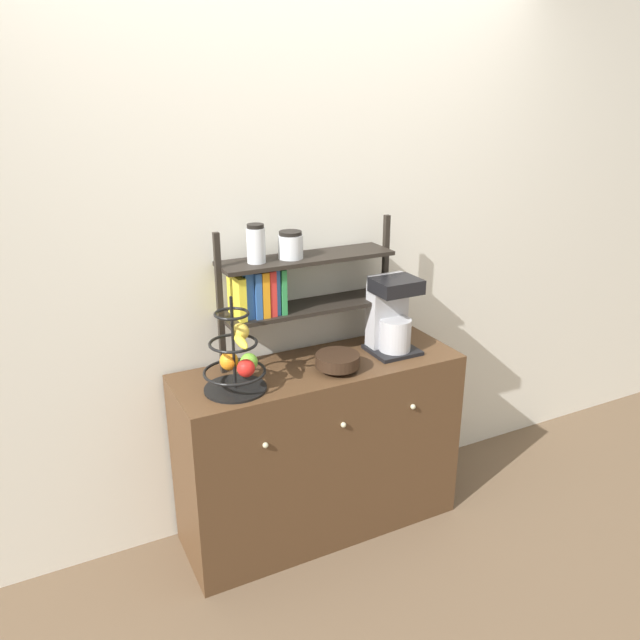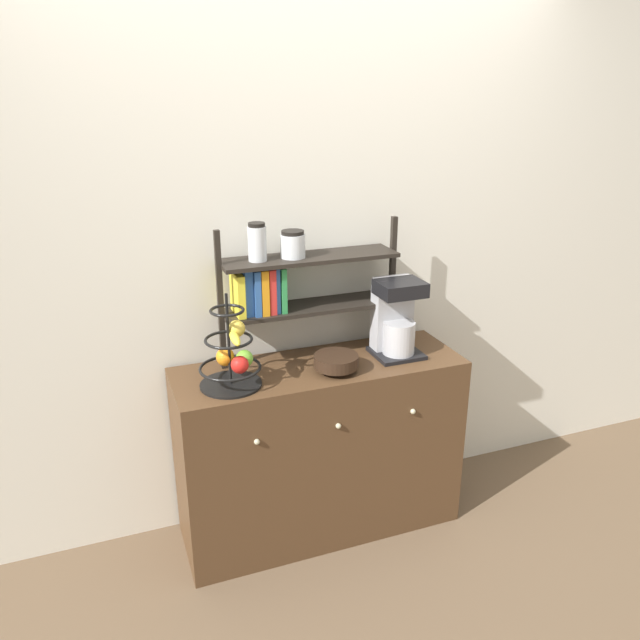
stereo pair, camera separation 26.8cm
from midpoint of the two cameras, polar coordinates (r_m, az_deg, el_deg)
name	(u,v)px [view 2 (the right image)]	position (r m, az deg, el deg)	size (l,w,h in m)	color
ground_plane	(336,551)	(3.05, 4.19, -20.43)	(12.00, 12.00, 0.00)	brown
wall_back	(299,252)	(2.83, 0.82, 6.23)	(7.00, 0.05, 2.60)	silver
sideboard	(320,448)	(2.96, 2.63, -11.69)	(1.29, 0.45, 0.85)	#4C331E
coffee_maker	(396,318)	(2.85, 9.63, 0.13)	(0.21, 0.21, 0.36)	black
fruit_stand	(232,356)	(2.53, -5.03, -3.39)	(0.26, 0.26, 0.40)	black
wooden_bowl	(336,362)	(2.69, 4.34, -3.90)	(0.19, 0.19, 0.08)	black
shelf_hutch	(285,280)	(2.70, -0.41, 3.66)	(0.83, 0.20, 0.63)	black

